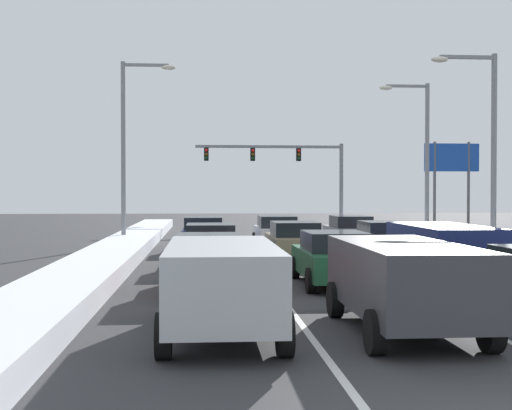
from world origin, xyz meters
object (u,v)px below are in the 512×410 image
object	(u,v)px
sedan_white_center_lane_fourth	(277,232)
traffic_light_gantry	(290,163)
sedan_gray_right_lane_fourth	(350,232)
sedan_navy_left_lane_fourth	(203,234)
street_lamp_left_mid	(130,137)
roadside_sign_right	(452,168)
sedan_green_center_lane_second	(334,258)
sedan_tan_center_lane_third	(294,241)
suv_silver_left_lane_nearest	(222,280)
street_lamp_right_mid	(420,147)
suv_navy_right_lane_second	(442,248)
sedan_black_left_lane_third	(210,245)
sedan_red_left_lane_second	(208,262)
sedan_maroon_right_lane_third	(384,241)
suv_charcoal_center_lane_nearest	(403,278)
street_lamp_right_near	(485,136)

from	to	relation	value
sedan_white_center_lane_fourth	traffic_light_gantry	bearing A→B (deg)	80.91
sedan_gray_right_lane_fourth	sedan_navy_left_lane_fourth	size ratio (longest dim) A/B	1.00
street_lamp_left_mid	traffic_light_gantry	bearing A→B (deg)	59.33
sedan_white_center_lane_fourth	roadside_sign_right	world-z (taller)	roadside_sign_right
sedan_gray_right_lane_fourth	sedan_green_center_lane_second	size ratio (longest dim) A/B	1.00
sedan_tan_center_lane_third	suv_silver_left_lane_nearest	xyz separation A→B (m)	(-3.08, -13.18, 0.25)
sedan_tan_center_lane_third	sedan_green_center_lane_second	bearing A→B (deg)	-87.72
street_lamp_right_mid	roadside_sign_right	bearing A→B (deg)	49.86
suv_navy_right_lane_second	sedan_navy_left_lane_fourth	size ratio (longest dim) A/B	1.09
sedan_black_left_lane_third	sedan_red_left_lane_second	bearing A→B (deg)	-91.29
sedan_gray_right_lane_fourth	suv_navy_right_lane_second	bearing A→B (deg)	-90.10
sedan_gray_right_lane_fourth	traffic_light_gantry	size ratio (longest dim) A/B	0.41
suv_silver_left_lane_nearest	sedan_black_left_lane_third	bearing A→B (deg)	90.41
sedan_red_left_lane_second	sedan_black_left_lane_third	xyz separation A→B (m)	(0.13, 5.93, 0.00)
sedan_maroon_right_lane_third	sedan_black_left_lane_third	bearing A→B (deg)	-166.77
suv_charcoal_center_lane_nearest	suv_navy_right_lane_second	bearing A→B (deg)	65.18
sedan_navy_left_lane_fourth	street_lamp_right_near	xyz separation A→B (m)	(11.05, -4.49, 4.06)
street_lamp_right_near	suv_charcoal_center_lane_nearest	bearing A→B (deg)	-117.82
street_lamp_right_near	street_lamp_right_mid	xyz separation A→B (m)	(0.24, 8.85, 0.12)
street_lamp_right_near	roadside_sign_right	world-z (taller)	street_lamp_right_near
sedan_green_center_lane_second	street_lamp_right_near	xyz separation A→B (m)	(7.38, 7.25, 4.06)
suv_charcoal_center_lane_nearest	street_lamp_right_near	distance (m)	16.18
sedan_green_center_lane_second	sedan_red_left_lane_second	xyz separation A→B (m)	(-3.55, -0.96, 0.00)
sedan_white_center_lane_fourth	roadside_sign_right	bearing A→B (deg)	32.21
suv_charcoal_center_lane_nearest	sedan_green_center_lane_second	size ratio (longest dim) A/B	1.09
suv_navy_right_lane_second	sedan_white_center_lane_fourth	world-z (taller)	suv_navy_right_lane_second
suv_charcoal_center_lane_nearest	suv_silver_left_lane_nearest	world-z (taller)	same
sedan_tan_center_lane_third	street_lamp_right_mid	xyz separation A→B (m)	(7.88, 9.61, 4.18)
street_lamp_right_mid	sedan_navy_left_lane_fourth	bearing A→B (deg)	-158.93
traffic_light_gantry	street_lamp_left_mid	world-z (taller)	street_lamp_left_mid
sedan_maroon_right_lane_third	sedan_tan_center_lane_third	bearing A→B (deg)	-179.57
sedan_tan_center_lane_third	sedan_white_center_lane_fourth	world-z (taller)	same
suv_charcoal_center_lane_nearest	traffic_light_gantry	world-z (taller)	traffic_light_gantry
sedan_green_center_lane_second	street_lamp_left_mid	bearing A→B (deg)	115.90
sedan_white_center_lane_fourth	street_lamp_right_mid	size ratio (longest dim) A/B	0.54
sedan_gray_right_lane_fourth	traffic_light_gantry	xyz separation A→B (m)	(-0.44, 18.89, 3.97)
sedan_gray_right_lane_fourth	sedan_black_left_lane_third	distance (m)	10.15
suv_silver_left_lane_nearest	sedan_navy_left_lane_fourth	bearing A→B (deg)	91.04
sedan_tan_center_lane_third	traffic_light_gantry	xyz separation A→B (m)	(3.00, 25.08, 3.97)
sedan_black_left_lane_third	sedan_navy_left_lane_fourth	size ratio (longest dim) A/B	1.00
suv_charcoal_center_lane_nearest	sedan_navy_left_lane_fourth	xyz separation A→B (m)	(-3.71, 18.41, -0.25)
sedan_gray_right_lane_fourth	street_lamp_right_near	xyz separation A→B (m)	(4.20, -5.42, 4.06)
sedan_green_center_lane_second	roadside_sign_right	world-z (taller)	roadside_sign_right
suv_silver_left_lane_nearest	sedan_black_left_lane_third	world-z (taller)	suv_silver_left_lane_nearest
suv_silver_left_lane_nearest	sedan_black_left_lane_third	distance (m)	11.66
traffic_light_gantry	sedan_black_left_lane_third	bearing A→B (deg)	-103.05
suv_navy_right_lane_second	sedan_maroon_right_lane_third	size ratio (longest dim) A/B	1.09
sedan_red_left_lane_second	roadside_sign_right	xyz separation A→B (m)	(14.13, 20.57, 3.25)
sedan_maroon_right_lane_third	sedan_red_left_lane_second	distance (m)	10.05
sedan_green_center_lane_second	sedan_maroon_right_lane_third	bearing A→B (deg)	64.13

